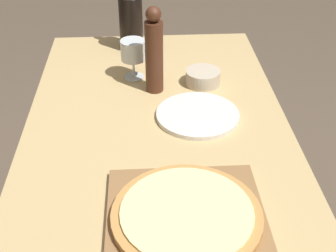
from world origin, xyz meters
TOP-DOWN VIEW (x-y plane):
  - dining_table at (0.00, 0.00)m, footprint 0.77×1.46m
  - cutting_board at (0.05, -0.30)m, footprint 0.35×0.35m
  - pizza at (0.05, -0.30)m, footprint 0.33×0.33m
  - wine_bottle at (-0.07, 0.62)m, footprint 0.09×0.09m
  - pepper_mill at (0.00, 0.29)m, footprint 0.06×0.06m
  - wine_glass at (-0.07, 0.38)m, footprint 0.08×0.08m
  - small_bowl at (0.16, 0.32)m, footprint 0.11×0.11m
  - dinner_plate at (0.12, 0.13)m, footprint 0.25×0.25m

SIDE VIEW (x-z plane):
  - dining_table at x=0.00m, z-range 0.27..1.02m
  - dinner_plate at x=0.12m, z-range 0.75..0.76m
  - cutting_board at x=0.05m, z-range 0.75..0.77m
  - small_bowl at x=0.16m, z-range 0.75..0.80m
  - pizza at x=0.05m, z-range 0.77..0.79m
  - wine_glass at x=-0.07m, z-range 0.78..0.91m
  - wine_bottle at x=-0.07m, z-range 0.72..1.03m
  - pepper_mill at x=0.00m, z-range 0.74..1.02m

